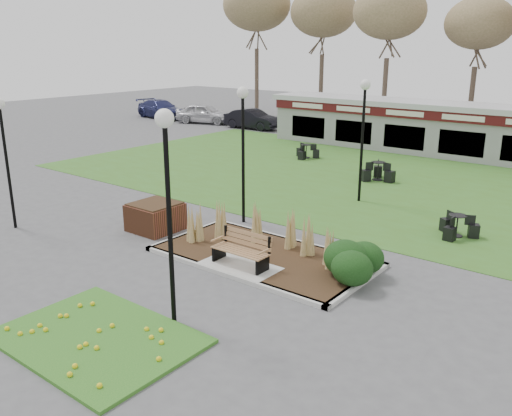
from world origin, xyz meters
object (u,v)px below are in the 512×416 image
Objects in this scene: park_bench at (242,249)px; bistro_set_b at (306,153)px; lamp_post_mid_left at (364,114)px; car_blue at (161,109)px; lamp_post_near_right at (167,172)px; bistro_set_c at (456,229)px; lamp_post_near_left at (3,135)px; brick_planter at (155,216)px; car_silver at (204,113)px; food_pavilion at (471,131)px; car_black at (252,119)px; lamp_post_mid_right at (243,125)px; bistro_set_a at (378,174)px.

bistro_set_b is at bearing 116.46° from park_bench.
lamp_post_mid_left is 28.44m from car_blue.
lamp_post_near_right is 3.52× the size of bistro_set_c.
brick_planter is at bearing 35.15° from lamp_post_near_left.
food_pavilion is at bearing -110.71° from car_silver.
lamp_post_mid_left is 1.04× the size of car_silver.
lamp_post_mid_left reaches higher than car_blue.
food_pavilion reaches higher than car_black.
brick_planter is 0.34× the size of lamp_post_near_left.
food_pavilion is 20.97m from car_silver.
lamp_post_mid_right is 1.03× the size of car_silver.
lamp_post_mid_right is (-3.34, 6.55, -0.07)m from lamp_post_near_right.
lamp_post_near_left is 9.19m from lamp_post_near_right.
park_bench is 1.22× the size of bistro_set_b.
car_silver is at bearing 149.76° from bistro_set_c.
lamp_post_mid_right is 0.90× the size of car_blue.
lamp_post_mid_right is at bearing 54.41° from brick_planter.
park_bench is at bearing -118.01° from car_blue.
lamp_post_mid_right is 2.96× the size of bistro_set_a.
car_blue is (-21.60, 20.00, 0.28)m from brick_planter.
car_blue is (-5.06, 0.00, -0.02)m from car_silver.
car_silver is at bearing 129.58° from brick_planter.
lamp_post_mid_right reaches higher than bistro_set_c.
bistro_set_b is (-6.98, -5.69, -1.21)m from food_pavilion.
brick_planter is at bearing 141.60° from lamp_post_near_right.
lamp_post_near_left reaches higher than car_blue.
lamp_post_near_right reaches higher than food_pavilion.
bistro_set_a is at bearing 134.88° from bistro_set_c.
food_pavilion is 23.38m from lamp_post_near_left.
bistro_set_c is (3.82, 6.32, -0.33)m from park_bench.
brick_planter is at bearing -104.23° from bistro_set_a.
lamp_post_mid_right is 7.80m from bistro_set_c.
bistro_set_a is (-1.61, -7.95, -1.17)m from food_pavilion.
lamp_post_mid_left is (7.73, 10.19, 0.28)m from lamp_post_near_left.
brick_planter is at bearing -122.21° from car_blue.
park_bench is 11.88m from bistro_set_a.
brick_planter is 8.81m from lamp_post_mid_left.
bistro_set_b is (-2.58, 13.27, -0.21)m from brick_planter.
food_pavilion reaches higher than bistro_set_b.
lamp_post_near_right reaches higher than bistro_set_b.
car_silver is 4.86m from car_black.
lamp_post_mid_right is at bearing 116.98° from lamp_post_near_right.
car_black is at bearing 176.31° from food_pavilion.
car_black is at bearing 144.04° from bistro_set_c.
car_silver is (-20.94, 20.75, 0.19)m from park_bench.
lamp_post_near_left reaches higher than bistro_set_a.
lamp_post_near_right is at bearing -66.04° from bistro_set_b.
lamp_post_mid_right is (1.79, 2.49, 2.94)m from brick_planter.
bistro_set_c is (3.10, 9.63, -3.22)m from lamp_post_near_right.
park_bench is 0.36× the size of lamp_post_mid_right.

